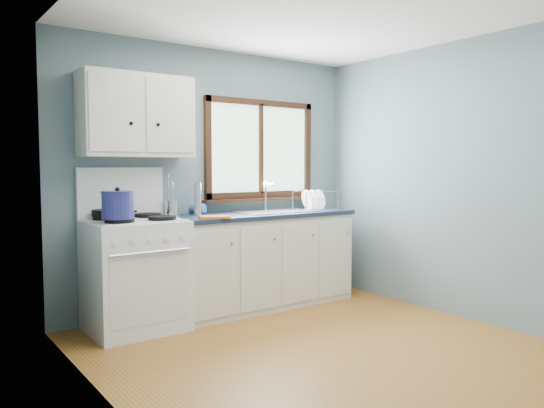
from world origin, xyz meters
TOP-DOWN VIEW (x-y plane):
  - floor at (0.00, 0.00)m, footprint 3.20×3.60m
  - ceiling at (0.00, 0.00)m, footprint 3.20×3.60m
  - wall_back at (0.00, 1.81)m, footprint 3.20×0.02m
  - wall_left at (-1.61, 0.00)m, footprint 0.02×3.60m
  - wall_right at (1.61, 0.00)m, footprint 0.02×3.60m
  - gas_range at (-0.95, 1.47)m, footprint 0.76×0.69m
  - base_cabinets at (0.36, 1.49)m, footprint 1.85×0.60m
  - countertop at (0.36, 1.49)m, footprint 1.89×0.64m
  - sink at (0.54, 1.49)m, footprint 0.84×0.46m
  - window at (0.54, 1.77)m, footprint 1.36×0.10m
  - upper_cabinets at (-0.85, 1.63)m, footprint 0.95×0.35m
  - skillet at (-1.12, 1.62)m, footprint 0.38×0.27m
  - stockpot at (-1.14, 1.31)m, footprint 0.29×0.29m
  - utensil_crock at (-0.53, 1.65)m, footprint 0.12×0.12m
  - thermos at (-0.29, 1.60)m, footprint 0.07×0.07m
  - soap_bottle at (-0.18, 1.67)m, footprint 0.13×0.13m
  - dish_towel at (-0.30, 1.27)m, footprint 0.31×0.27m
  - dish_rack at (1.02, 1.49)m, footprint 0.44×0.36m

SIDE VIEW (x-z plane):
  - floor at x=0.00m, z-range -0.02..0.00m
  - base_cabinets at x=0.36m, z-range -0.03..0.85m
  - gas_range at x=-0.95m, z-range -0.19..1.17m
  - sink at x=0.54m, z-range 0.64..1.08m
  - countertop at x=0.36m, z-range 0.88..0.92m
  - dish_towel at x=-0.30m, z-range 0.92..0.94m
  - dish_rack at x=1.02m, z-range 0.87..1.08m
  - skillet at x=-1.12m, z-range 0.96..1.01m
  - utensil_crock at x=-0.53m, z-range 0.81..1.19m
  - soap_bottle at x=-0.18m, z-range 0.92..1.18m
  - thermos at x=-0.29m, z-range 0.92..1.22m
  - stockpot at x=-1.14m, z-range 0.95..1.20m
  - wall_back at x=0.00m, z-range 0.00..2.50m
  - wall_left at x=-1.61m, z-range 0.00..2.50m
  - wall_right at x=1.61m, z-range 0.00..2.50m
  - window at x=0.54m, z-range 0.96..1.99m
  - upper_cabinets at x=-0.85m, z-range 1.45..2.15m
  - ceiling at x=0.00m, z-range 2.50..2.52m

